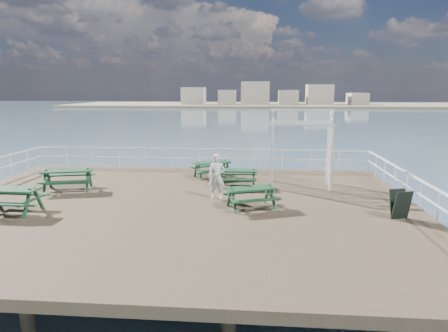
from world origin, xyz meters
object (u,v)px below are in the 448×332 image
picnic_table_c (212,166)px  trellis_arbor (301,152)px  picnic_table_d (10,195)px  picnic_table_e (251,193)px  picnic_table_b (237,174)px  picnic_table_a (68,175)px  person (217,177)px

picnic_table_c → trellis_arbor: size_ratio=0.66×
picnic_table_d → picnic_table_e: size_ratio=0.96×
picnic_table_b → trellis_arbor: bearing=8.3°
picnic_table_b → trellis_arbor: size_ratio=0.52×
picnic_table_a → person: (6.40, -0.85, 0.25)m
picnic_table_b → picnic_table_e: (0.67, -3.17, 0.00)m
trellis_arbor → picnic_table_d: bearing=-152.0°
picnic_table_c → picnic_table_d: picnic_table_d is taller
picnic_table_a → picnic_table_c: bearing=12.8°
picnic_table_a → picnic_table_b: size_ratio=1.35×
picnic_table_a → picnic_table_b: bearing=-4.5°
picnic_table_d → trellis_arbor: bearing=27.3°
picnic_table_c → picnic_table_b: bearing=-82.1°
trellis_arbor → person: bearing=-141.1°
picnic_table_c → picnic_table_e: picnic_table_e is taller
picnic_table_a → picnic_table_d: size_ratio=1.14×
picnic_table_a → person: 6.47m
picnic_table_e → picnic_table_a: bearing=144.9°
picnic_table_c → person: (0.62, -3.81, 0.34)m
picnic_table_b → picnic_table_d: 8.78m
picnic_table_d → person: (6.92, 2.34, 0.26)m
person → picnic_table_e: bearing=-35.9°
picnic_table_b → person: (-0.68, -2.07, 0.34)m
picnic_table_b → picnic_table_c: picnic_table_c is taller
picnic_table_a → picnic_table_c: size_ratio=1.07×
picnic_table_b → picnic_table_e: bearing=-78.2°
picnic_table_d → trellis_arbor: size_ratio=0.61×
picnic_table_b → picnic_table_c: size_ratio=0.79×
picnic_table_a → trellis_arbor: (9.84, 1.62, 0.87)m
picnic_table_c → picnic_table_e: (1.97, -4.91, 0.00)m
picnic_table_c → picnic_table_d: size_ratio=1.07×
picnic_table_a → picnic_table_b: (7.08, 1.21, -0.09)m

